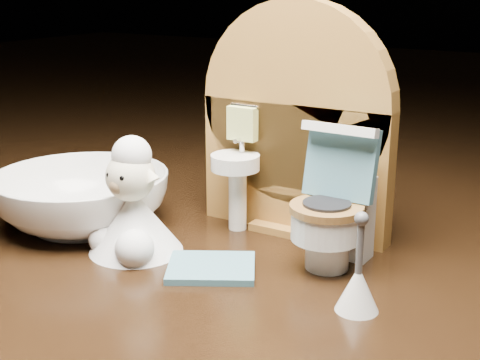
{
  "coord_description": "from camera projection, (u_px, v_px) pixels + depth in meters",
  "views": [
    {
      "loc": [
        0.19,
        -0.31,
        0.16
      ],
      "look_at": [
        -0.01,
        0.01,
        0.05
      ],
      "focal_mm": 50.0,
      "sensor_mm": 36.0,
      "label": 1
    }
  ],
  "objects": [
    {
      "name": "bath_mat",
      "position": [
        211.0,
        268.0,
        0.38
      ],
      "size": [
        0.06,
        0.06,
        0.0
      ],
      "primitive_type": "cube",
      "rotation": [
        0.0,
        0.0,
        0.51
      ],
      "color": "teal",
      "rests_on": "ground"
    },
    {
      "name": "backdrop_panel",
      "position": [
        294.0,
        133.0,
        0.43
      ],
      "size": [
        0.13,
        0.05,
        0.15
      ],
      "color": "#9D6A2C",
      "rests_on": "ground"
    },
    {
      "name": "toy_toilet",
      "position": [
        335.0,
        214.0,
        0.39
      ],
      "size": [
        0.04,
        0.05,
        0.08
      ],
      "rotation": [
        0.0,
        0.0,
        -0.02
      ],
      "color": "white",
      "rests_on": "ground"
    },
    {
      "name": "ceramic_bowl",
      "position": [
        82.0,
        200.0,
        0.45
      ],
      "size": [
        0.13,
        0.13,
        0.04
      ],
      "primitive_type": "imported",
      "rotation": [
        0.0,
        0.0,
        0.15
      ],
      "color": "white",
      "rests_on": "ground"
    },
    {
      "name": "toilet_brush",
      "position": [
        358.0,
        285.0,
        0.34
      ],
      "size": [
        0.02,
        0.02,
        0.05
      ],
      "color": "white",
      "rests_on": "ground"
    },
    {
      "name": "plush_lamb",
      "position": [
        133.0,
        212.0,
        0.41
      ],
      "size": [
        0.06,
        0.06,
        0.07
      ],
      "rotation": [
        0.0,
        0.0,
        -0.06
      ],
      "color": "white",
      "rests_on": "ground"
    }
  ]
}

